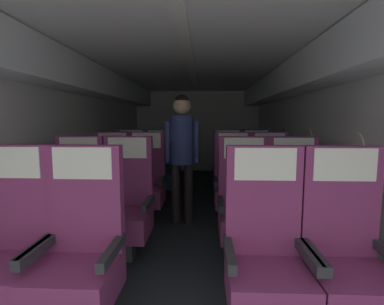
% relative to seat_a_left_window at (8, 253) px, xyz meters
% --- Properties ---
extents(ground, '(3.37, 7.37, 0.02)m').
position_rel_seat_a_left_window_xyz_m(ground, '(1.04, 2.11, -0.49)').
color(ground, '#23282D').
extents(fuselage_shell, '(3.25, 7.02, 2.09)m').
position_rel_seat_a_left_window_xyz_m(fuselage_shell, '(1.04, 2.34, 1.04)').
color(fuselage_shell, silver).
rests_on(fuselage_shell, ground).
extents(seat_a_left_window, '(0.50, 0.48, 1.15)m').
position_rel_seat_a_left_window_xyz_m(seat_a_left_window, '(0.00, 0.00, 0.00)').
color(seat_a_left_window, '#38383D').
rests_on(seat_a_left_window, ground).
extents(seat_a_left_aisle, '(0.50, 0.48, 1.15)m').
position_rel_seat_a_left_window_xyz_m(seat_a_left_aisle, '(0.47, -0.01, 0.00)').
color(seat_a_left_aisle, '#38383D').
rests_on(seat_a_left_aisle, ground).
extents(seat_a_right_aisle, '(0.50, 0.48, 1.15)m').
position_rel_seat_a_left_window_xyz_m(seat_a_right_aisle, '(2.07, 0.00, 0.00)').
color(seat_a_right_aisle, '#38383D').
rests_on(seat_a_right_aisle, ground).
extents(seat_a_right_window, '(0.50, 0.48, 1.15)m').
position_rel_seat_a_left_window_xyz_m(seat_a_right_window, '(1.60, -0.00, 0.00)').
color(seat_a_right_window, '#38383D').
rests_on(seat_a_right_window, ground).
extents(seat_b_left_window, '(0.50, 0.48, 1.15)m').
position_rel_seat_a_left_window_xyz_m(seat_b_left_window, '(0.00, 0.96, 0.00)').
color(seat_b_left_window, '#38383D').
rests_on(seat_b_left_window, ground).
extents(seat_b_left_aisle, '(0.50, 0.48, 1.15)m').
position_rel_seat_a_left_window_xyz_m(seat_b_left_aisle, '(0.48, 0.96, 0.00)').
color(seat_b_left_aisle, '#38383D').
rests_on(seat_b_left_aisle, ground).
extents(seat_b_right_aisle, '(0.50, 0.48, 1.15)m').
position_rel_seat_a_left_window_xyz_m(seat_b_right_aisle, '(2.07, 0.97, 0.00)').
color(seat_b_right_aisle, '#38383D').
rests_on(seat_b_right_aisle, ground).
extents(seat_b_right_window, '(0.50, 0.48, 1.15)m').
position_rel_seat_a_left_window_xyz_m(seat_b_right_window, '(1.60, 0.98, 0.00)').
color(seat_b_right_window, '#38383D').
rests_on(seat_b_right_window, ground).
extents(seat_c_left_window, '(0.50, 0.48, 1.15)m').
position_rel_seat_a_left_window_xyz_m(seat_c_left_window, '(0.02, 1.93, 0.00)').
color(seat_c_left_window, '#38383D').
rests_on(seat_c_left_window, ground).
extents(seat_c_left_aisle, '(0.50, 0.48, 1.15)m').
position_rel_seat_a_left_window_xyz_m(seat_c_left_aisle, '(0.47, 1.94, 0.00)').
color(seat_c_left_aisle, '#38383D').
rests_on(seat_c_left_aisle, ground).
extents(seat_c_right_aisle, '(0.50, 0.48, 1.15)m').
position_rel_seat_a_left_window_xyz_m(seat_c_right_aisle, '(2.06, 1.93, 0.00)').
color(seat_c_right_aisle, '#38383D').
rests_on(seat_c_right_aisle, ground).
extents(seat_c_right_window, '(0.50, 0.48, 1.15)m').
position_rel_seat_a_left_window_xyz_m(seat_c_right_window, '(1.59, 1.93, 0.00)').
color(seat_c_right_window, '#38383D').
rests_on(seat_c_right_window, ground).
extents(seat_d_left_window, '(0.50, 0.48, 1.15)m').
position_rel_seat_a_left_window_xyz_m(seat_d_left_window, '(0.01, 2.92, 0.00)').
color(seat_d_left_window, '#38383D').
rests_on(seat_d_left_window, ground).
extents(seat_d_left_aisle, '(0.50, 0.48, 1.15)m').
position_rel_seat_a_left_window_xyz_m(seat_d_left_aisle, '(0.48, 2.91, 0.00)').
color(seat_d_left_aisle, '#38383D').
rests_on(seat_d_left_aisle, ground).
extents(seat_d_right_aisle, '(0.50, 0.48, 1.15)m').
position_rel_seat_a_left_window_xyz_m(seat_d_right_aisle, '(2.07, 2.92, 0.00)').
color(seat_d_right_aisle, '#38383D').
rests_on(seat_d_right_aisle, ground).
extents(seat_d_right_window, '(0.50, 0.48, 1.15)m').
position_rel_seat_a_left_window_xyz_m(seat_d_right_window, '(1.61, 2.90, 0.00)').
color(seat_d_right_window, '#38383D').
rests_on(seat_d_right_window, ground).
extents(flight_attendant, '(0.43, 0.28, 1.62)m').
position_rel_seat_a_left_window_xyz_m(flight_attendant, '(0.95, 1.86, 0.52)').
color(flight_attendant, black).
rests_on(flight_attendant, ground).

